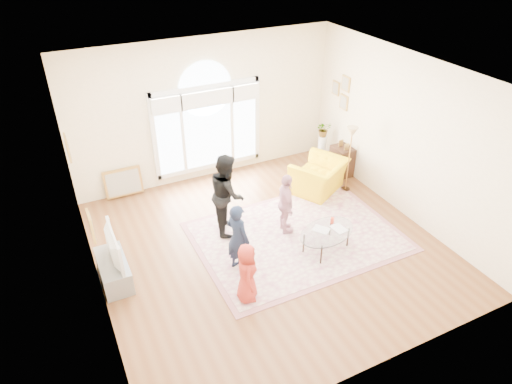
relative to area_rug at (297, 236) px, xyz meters
name	(u,v)px	position (x,y,z in m)	size (l,w,h in m)	color
ground	(268,245)	(-0.62, 0.02, -0.01)	(6.00, 6.00, 0.00)	brown
room_shell	(209,114)	(-0.62, 2.85, 1.56)	(6.00, 6.00, 6.00)	#F9E9C3
area_rug	(297,236)	(0.00, 0.00, 0.00)	(3.60, 2.60, 0.02)	beige
rug_border	(297,236)	(0.00, 0.00, 0.00)	(3.80, 2.80, 0.01)	#985E61
tv_console	(114,271)	(-3.37, 0.32, 0.20)	(0.45, 1.00, 0.42)	gray
television	(109,247)	(-3.37, 0.32, 0.69)	(0.16, 0.99, 0.57)	black
coffee_table	(327,232)	(0.27, -0.56, 0.39)	(1.31, 1.02, 0.54)	silver
armchair	(319,176)	(1.27, 1.26, 0.35)	(1.11, 0.97, 0.72)	yellow
side_cabinet	(342,161)	(2.16, 1.65, 0.34)	(0.40, 0.50, 0.70)	black
floor_lamp	(352,137)	(1.86, 1.03, 1.27)	(0.31, 0.31, 1.51)	black
plant_pedestal	(322,149)	(2.08, 2.36, 0.34)	(0.20, 0.20, 0.70)	white
potted_plant	(324,129)	(2.08, 2.36, 0.88)	(0.34, 0.29, 0.37)	#33722D
leaning_picture	(126,196)	(-2.64, 2.92, -0.01)	(0.80, 0.05, 0.62)	tan
child_red	(247,273)	(-1.55, -1.05, 0.53)	(0.51, 0.33, 1.05)	#AD2E23
child_navy	(238,238)	(-1.39, -0.35, 0.67)	(0.48, 0.31, 1.31)	#172036
child_black	(227,194)	(-1.09, 0.80, 0.81)	(0.78, 0.61, 1.61)	black
child_pink	(286,204)	(-0.13, 0.25, 0.63)	(0.72, 0.30, 1.24)	#C88A99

